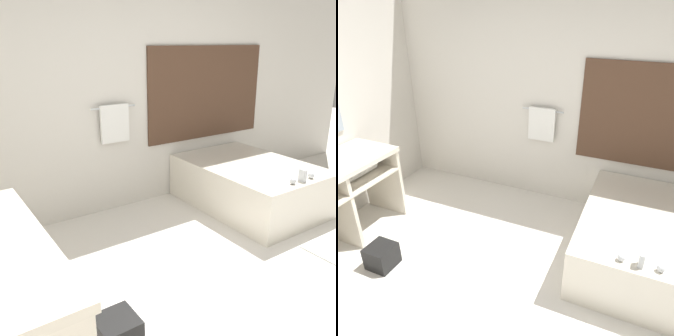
% 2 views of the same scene
% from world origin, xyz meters
% --- Properties ---
extents(wall_back_with_blinds, '(7.40, 0.13, 2.70)m').
position_xyz_m(wall_back_with_blinds, '(0.03, 2.23, 1.34)').
color(wall_back_with_blinds, silver).
rests_on(wall_back_with_blinds, ground_plane).
extents(bathtub, '(1.10, 1.57, 0.63)m').
position_xyz_m(bathtub, '(0.98, 1.40, 0.28)').
color(bathtub, silver).
rests_on(bathtub, ground_plane).
extents(waste_bin, '(0.25, 0.25, 0.22)m').
position_xyz_m(waste_bin, '(-1.24, 0.32, 0.11)').
color(waste_bin, black).
rests_on(waste_bin, ground_plane).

